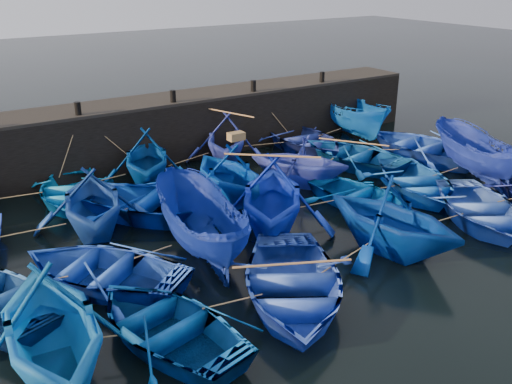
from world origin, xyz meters
TOP-DOWN VIEW (x-y plane):
  - ground at (0.00, 0.00)m, footprint 120.00×120.00m
  - quay_wall at (0.00, 10.50)m, footprint 26.00×2.50m
  - quay_top at (0.00, 10.50)m, footprint 26.00×2.50m
  - bollard_1 at (-4.00, 9.60)m, footprint 0.24×0.24m
  - bollard_2 at (0.00, 9.60)m, footprint 0.24×0.24m
  - bollard_3 at (4.00, 9.60)m, footprint 0.24×0.24m
  - bollard_4 at (8.00, 9.60)m, footprint 0.24×0.24m
  - boat_1 at (-5.23, 7.57)m, footprint 4.45×5.18m
  - boat_2 at (-2.10, 7.76)m, footprint 4.95×5.25m
  - boat_3 at (1.82, 8.35)m, footprint 5.26×5.42m
  - boat_4 at (5.60, 7.83)m, footprint 3.95×5.34m
  - boat_5 at (9.07, 8.22)m, footprint 2.93×5.47m
  - boat_7 at (-5.27, 4.50)m, footprint 4.88×5.30m
  - boat_8 at (-3.23, 4.60)m, footprint 6.37×6.58m
  - boat_9 at (-0.37, 4.37)m, footprint 3.98×4.54m
  - boat_10 at (2.72, 4.37)m, footprint 4.98×5.09m
  - boat_11 at (6.06, 5.00)m, footprint 4.52×5.55m
  - boat_12 at (9.33, 4.08)m, footprint 4.64×5.94m
  - boat_14 at (-6.13, 1.25)m, footprint 5.65×5.91m
  - boat_15 at (-3.15, 1.39)m, footprint 2.68×5.40m
  - boat_16 at (-0.44, 1.61)m, footprint 6.12×6.27m
  - boat_17 at (3.28, 1.39)m, footprint 3.61×4.61m
  - boat_18 at (5.84, 1.25)m, footprint 5.19×5.85m
  - boat_19 at (9.18, 1.33)m, footprint 3.29×5.34m
  - boat_20 at (-8.16, -1.70)m, footprint 4.50×5.09m
  - boat_21 at (-5.72, -1.95)m, footprint 4.23×5.16m
  - boat_22 at (-2.41, -2.18)m, footprint 5.95×6.48m
  - boat_23 at (1.66, -1.58)m, footprint 4.63×5.13m
  - boat_24 at (5.68, -1.69)m, footprint 5.52×6.02m
  - wooden_crate at (-0.07, 4.37)m, footprint 0.57×0.36m
  - mooring_ropes at (0.09, 5.21)m, footprint 18.20×11.77m
  - loose_oars at (1.26, 3.19)m, footprint 10.73×12.61m

SIDE VIEW (x-z plane):
  - ground at x=0.00m, z-range 0.00..0.00m
  - boat_17 at x=3.28m, z-range 0.00..0.87m
  - boat_1 at x=-5.23m, z-range 0.00..0.91m
  - boat_21 at x=-5.72m, z-range 0.00..0.94m
  - boat_14 at x=-6.13m, z-range 0.00..1.00m
  - boat_18 at x=5.84m, z-range 0.00..1.00m
  - boat_11 at x=6.06m, z-range 0.00..1.01m
  - boat_24 at x=5.68m, z-range 0.00..1.02m
  - boat_4 at x=5.60m, z-range 0.00..1.07m
  - boat_22 at x=-2.41m, z-range 0.00..1.10m
  - boat_8 at x=-3.23m, z-range 0.00..1.11m
  - boat_12 at x=9.33m, z-range 0.00..1.13m
  - mooring_ropes at x=0.09m, z-range -0.17..1.93m
  - boat_19 at x=9.18m, z-range 0.00..1.93m
  - boat_15 at x=-3.15m, z-range 0.00..2.00m
  - boat_5 at x=9.07m, z-range 0.00..2.01m
  - boat_10 at x=2.72m, z-range 0.00..2.03m
  - boat_3 at x=1.82m, z-range 0.00..2.18m
  - boat_2 at x=-2.10m, z-range 0.00..2.19m
  - boat_9 at x=-0.37m, z-range 0.00..2.28m
  - boat_7 at x=-5.27m, z-range 0.00..2.34m
  - boat_23 at x=1.66m, z-range 0.00..2.36m
  - quay_wall at x=0.00m, z-range 0.00..2.50m
  - boat_20 at x=-8.16m, z-range 0.00..2.50m
  - boat_16 at x=-0.44m, z-range 0.00..2.51m
  - loose_oars at x=1.26m, z-range 0.95..2.51m
  - wooden_crate at x=-0.07m, z-range 2.28..2.56m
  - quay_top at x=0.00m, z-range 2.50..2.62m
  - bollard_1 at x=-4.00m, z-range 2.62..3.12m
  - bollard_2 at x=0.00m, z-range 2.62..3.12m
  - bollard_3 at x=4.00m, z-range 2.62..3.12m
  - bollard_4 at x=8.00m, z-range 2.62..3.12m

